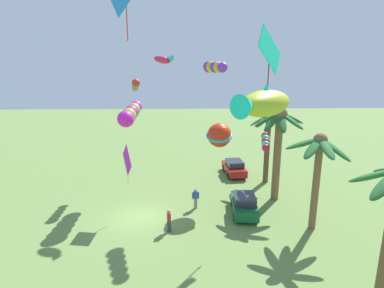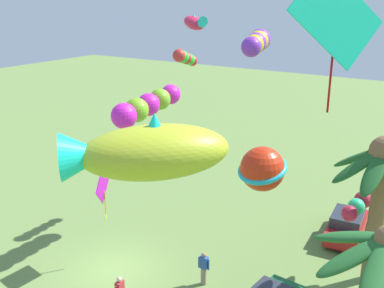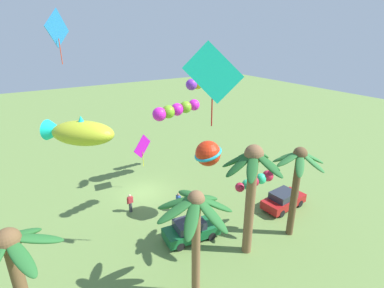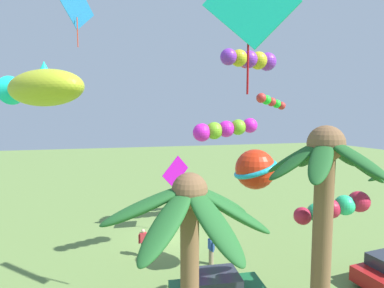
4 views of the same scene
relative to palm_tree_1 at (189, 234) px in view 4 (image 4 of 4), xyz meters
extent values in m
plane|color=olive|center=(-1.94, -11.85, -5.04)|extent=(120.00, 120.00, 0.00)
ellipsoid|color=#236028|center=(1.04, -0.02, 0.79)|extent=(2.22, 0.74, 1.07)
ellipsoid|color=#236028|center=(0.66, 0.72, 0.61)|extent=(1.89, 1.92, 1.41)
ellipsoid|color=#236028|center=(-0.31, 0.93, 0.58)|extent=(1.24, 2.13, 1.46)
ellipsoid|color=#236028|center=(-0.94, 0.31, 0.63)|extent=(2.17, 1.20, 1.38)
ellipsoid|color=#236028|center=(-0.92, -0.36, 0.67)|extent=(2.19, 1.42, 1.30)
ellipsoid|color=#236028|center=(-0.15, -1.02, 0.81)|extent=(0.92, 2.27, 1.03)
ellipsoid|color=#236028|center=(0.69, -0.70, 0.72)|extent=(1.94, 1.99, 1.21)
sphere|color=brown|center=(-0.01, 0.03, 1.09)|extent=(0.88, 0.88, 0.88)
cylinder|color=brown|center=(-4.78, -1.13, -1.52)|extent=(0.61, 0.61, 7.05)
ellipsoid|color=#1E5623|center=(-3.86, -1.24, 1.52)|extent=(2.07, 0.87, 1.50)
ellipsoid|color=#1E5623|center=(-4.07, -0.45, 1.61)|extent=(1.95, 1.91, 1.33)
ellipsoid|color=#1E5623|center=(-4.96, -0.13, 1.67)|extent=(1.01, 2.23, 1.21)
ellipsoid|color=#1E5623|center=(-5.61, -0.80, 1.47)|extent=(2.05, 1.30, 1.59)
ellipsoid|color=#1E5623|center=(-5.71, -1.47, 1.63)|extent=(2.20, 1.32, 1.30)
ellipsoid|color=#1E5623|center=(-4.99, -2.06, 1.56)|extent=(1.06, 2.14, 1.44)
ellipsoid|color=#1E5623|center=(-4.19, -1.85, 1.53)|extent=(1.76, 1.96, 1.49)
sphere|color=brown|center=(-4.78, -1.13, 2.01)|extent=(1.16, 1.16, 1.16)
cylinder|color=black|center=(-9.62, -4.15, -4.74)|extent=(0.61, 0.23, 0.60)
cube|color=#282D38|center=(-2.15, -4.15, -3.81)|extent=(2.15, 1.67, 0.56)
cylinder|color=black|center=(-3.57, -4.82, -4.74)|extent=(0.61, 0.23, 0.60)
cylinder|color=gray|center=(-3.24, -7.70, -4.62)|extent=(0.26, 0.26, 0.84)
cube|color=#2D519E|center=(-3.24, -7.70, -3.93)|extent=(0.27, 0.40, 0.54)
sphere|color=#A37556|center=(-3.24, -7.70, -3.56)|extent=(0.21, 0.21, 0.21)
cylinder|color=#2D519E|center=(-3.27, -7.47, -3.98)|extent=(0.09, 0.09, 0.52)
cylinder|color=#2D519E|center=(-3.22, -7.93, -3.98)|extent=(0.09, 0.09, 0.52)
cylinder|color=#38383D|center=(0.16, -9.59, -4.62)|extent=(0.26, 0.26, 0.84)
cube|color=#B72D33|center=(0.16, -9.59, -3.93)|extent=(0.41, 0.28, 0.54)
sphere|color=beige|center=(0.16, -9.59, -3.56)|extent=(0.21, 0.21, 0.21)
cylinder|color=#B72D33|center=(-0.06, -9.62, -3.98)|extent=(0.09, 0.09, 0.52)
cylinder|color=#B72D33|center=(0.39, -9.56, -3.98)|extent=(0.09, 0.09, 0.52)
sphere|color=red|center=(-8.68, -12.65, 4.21)|extent=(0.71, 0.71, 0.71)
sphere|color=#1FE42B|center=(-9.16, -12.74, 4.08)|extent=(0.68, 0.68, 0.68)
sphere|color=red|center=(-9.63, -12.84, 3.95)|extent=(0.66, 0.66, 0.66)
sphere|color=#1FE42B|center=(-10.10, -12.93, 3.82)|extent=(0.63, 0.63, 0.63)
sphere|color=red|center=(-10.57, -13.02, 3.69)|extent=(0.60, 0.60, 0.60)
sphere|color=purple|center=(-5.72, -6.61, 5.55)|extent=(0.88, 0.88, 0.88)
sphere|color=gold|center=(-5.13, -6.42, 5.54)|extent=(0.85, 0.85, 0.85)
sphere|color=purple|center=(-4.54, -6.23, 5.54)|extent=(0.81, 0.81, 0.81)
sphere|color=gold|center=(-3.95, -6.04, 5.53)|extent=(0.78, 0.78, 0.78)
sphere|color=purple|center=(-3.36, -5.86, 5.52)|extent=(0.74, 0.74, 0.74)
cube|color=#258ADB|center=(3.44, -11.18, 8.92)|extent=(1.72, 1.84, 2.39)
cylinder|color=red|center=(3.44, -11.18, 7.51)|extent=(0.05, 0.05, 1.61)
ellipsoid|color=#D82347|center=(-6.32, -10.19, 6.09)|extent=(1.54, 1.78, 0.84)
cone|color=#25D9DD|center=(-5.93, -9.61, 6.22)|extent=(0.73, 0.75, 0.57)
cone|color=#25D9DD|center=(-6.32, -10.19, 6.35)|extent=(0.43, 0.43, 0.32)
sphere|color=red|center=(-4.75, -5.79, 0.39)|extent=(1.89, 1.89, 1.89)
torus|color=#1EACC7|center=(-4.75, -5.79, 0.39)|extent=(2.40, 2.43, 0.90)
cube|color=#19DAA9|center=(-2.82, -2.76, 6.67)|extent=(2.63, 2.26, 3.29)
cylinder|color=#A70E10|center=(-2.82, -2.76, 4.73)|extent=(0.07, 0.07, 2.21)
ellipsoid|color=#B1BF28|center=(3.96, -4.67, 3.85)|extent=(3.70, 3.71, 1.32)
cone|color=#17E2C7|center=(5.06, -5.79, 3.87)|extent=(1.58, 1.58, 1.12)
cone|color=#17E2C7|center=(3.96, -4.67, 4.42)|extent=(0.98, 0.98, 0.71)
sphere|color=#C2203D|center=(-6.68, -1.62, -0.15)|extent=(0.74, 0.74, 0.74)
sphere|color=#2CDB90|center=(-6.19, -1.74, -0.28)|extent=(0.71, 0.71, 0.71)
sphere|color=#C2203D|center=(-5.70, -1.86, -0.41)|extent=(0.68, 0.68, 0.68)
sphere|color=#2CDB90|center=(-5.21, -1.98, -0.53)|extent=(0.65, 0.65, 0.65)
sphere|color=#C2203D|center=(-4.72, -2.10, -0.66)|extent=(0.62, 0.62, 0.62)
sphere|color=#E420C7|center=(-4.30, -12.89, 1.77)|extent=(1.27, 1.27, 1.27)
sphere|color=#77BC25|center=(-5.18, -12.82, 1.89)|extent=(1.22, 1.22, 1.22)
sphere|color=#E420C7|center=(-6.06, -12.76, 2.01)|extent=(1.17, 1.17, 1.17)
sphere|color=#77BC25|center=(-6.94, -12.69, 2.13)|extent=(1.12, 1.12, 1.12)
sphere|color=#E420C7|center=(-7.82, -12.63, 2.25)|extent=(1.07, 1.07, 1.07)
cube|color=#B611B6|center=(-2.36, -12.59, -0.83)|extent=(2.00, 0.95, 2.18)
cylinder|color=yellow|center=(-2.36, -12.59, -2.08)|extent=(0.05, 0.05, 1.42)
camera|label=1|loc=(18.70, -8.67, 5.53)|focal=28.98mm
camera|label=2|loc=(11.92, 1.48, 7.27)|focal=43.09mm
camera|label=3|loc=(6.75, 10.58, 8.77)|focal=27.67mm
camera|label=4|loc=(1.77, 6.76, 2.84)|focal=27.77mm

